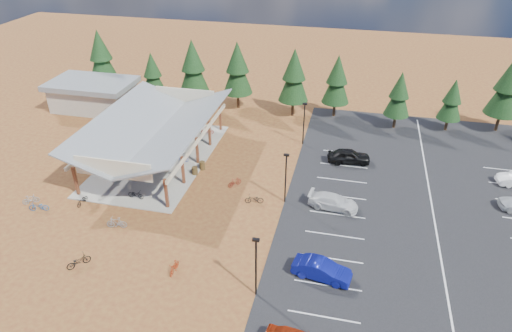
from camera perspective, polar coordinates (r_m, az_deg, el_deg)
name	(u,v)px	position (r m, az deg, el deg)	size (l,w,h in m)	color
ground	(228,207)	(42.66, -3.51, -5.08)	(140.00, 140.00, 0.00)	brown
asphalt_lot	(433,215)	(44.54, 21.29, -5.68)	(27.00, 44.00, 0.04)	black
concrete_pad	(159,158)	(51.37, -12.08, 0.98)	(10.60, 18.60, 0.10)	gray
bike_pavilion	(155,127)	(49.66, -12.55, 4.77)	(11.65, 19.40, 4.97)	#4F2D16
outbuilding	(93,94)	(65.70, -19.68, 8.43)	(11.00, 7.00, 3.90)	#ADA593
lamp_post_0	(256,263)	(32.24, -0.01, -12.05)	(0.50, 0.25, 5.14)	black
lamp_post_1	(286,175)	(41.70, 3.74, -1.10)	(0.50, 0.25, 5.14)	black
lamp_post_2	(304,121)	(52.21, 6.02, 5.64)	(0.50, 0.25, 5.14)	black
trash_bin_0	(195,171)	(47.49, -7.66, -0.63)	(0.60, 0.60, 0.90)	#483519
trash_bin_1	(202,165)	(48.37, -6.74, 0.06)	(0.60, 0.60, 0.90)	#483519
pine_0	(101,56)	(68.97, -18.84, 12.90)	(4.04, 4.04, 9.42)	#382314
pine_1	(153,73)	(63.92, -12.81, 11.22)	(3.15, 3.15, 7.33)	#382314
pine_2	(193,67)	(61.74, -7.88, 12.20)	(4.00, 4.00, 9.31)	#382314
pine_3	(237,68)	(61.00, -2.33, 12.11)	(3.91, 3.91, 9.11)	#382314
pine_4	(294,76)	(58.78, 4.78, 11.20)	(3.84, 3.84, 8.94)	#382314
pine_5	(337,80)	(59.42, 10.09, 10.58)	(3.51, 3.51, 8.18)	#382314
pine_6	(399,94)	(58.09, 17.46, 8.54)	(3.10, 3.10, 7.22)	#382314
pine_7	(452,100)	(59.70, 23.32, 7.62)	(2.83, 2.83, 6.60)	#382314
pine_8	(508,86)	(61.72, 29.00, 8.69)	(4.03, 4.03, 9.39)	#382314
bike_0	(109,171)	(49.18, -17.87, -0.59)	(0.65, 1.87, 0.98)	black
bike_1	(124,161)	(50.60, -16.14, 0.56)	(0.42, 1.47, 0.89)	gray
bike_2	(135,144)	(53.90, -14.84, 2.69)	(0.59, 1.71, 0.90)	navy
bike_3	(151,131)	(56.43, -13.04, 4.27)	(0.45, 1.61, 0.97)	maroon
bike_4	(136,194)	(44.78, -14.81, -3.46)	(0.56, 1.62, 0.85)	black
bike_5	(161,162)	(49.36, -11.81, 0.51)	(0.51, 1.80, 1.08)	gray
bike_6	(182,158)	(50.02, -9.26, 1.05)	(0.56, 1.60, 0.84)	navy
bike_7	(207,131)	(55.43, -6.10, 4.40)	(0.43, 1.54, 0.92)	maroon
bike_8	(82,201)	(45.66, -20.89, -4.05)	(0.54, 1.55, 0.82)	black
bike_9	(31,199)	(47.69, -26.34, -3.76)	(0.42, 1.48, 0.89)	#94989C
bike_10	(39,206)	(46.25, -25.52, -4.59)	(0.63, 1.82, 0.95)	#194D8B
bike_11	(174,267)	(36.16, -10.19, -12.33)	(0.45, 1.59, 0.95)	maroon
bike_12	(78,261)	(38.62, -21.31, -11.01)	(0.66, 1.90, 1.00)	black
bike_13	(117,223)	(41.54, -17.03, -6.78)	(0.50, 1.78, 1.07)	gray
bike_15	(235,182)	(45.30, -2.67, -2.02)	(0.43, 1.53, 0.92)	maroon
bike_16	(254,199)	(42.76, -0.23, -4.17)	(0.61, 1.75, 0.92)	black
car_1	(322,270)	(35.32, 8.22, -12.72)	(1.55, 4.44, 1.46)	navy
car_3	(333,202)	(42.59, 9.64, -4.43)	(1.86, 4.57, 1.33)	silver
car_4	(349,156)	(50.08, 11.54, 1.23)	(1.81, 4.51, 1.54)	black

